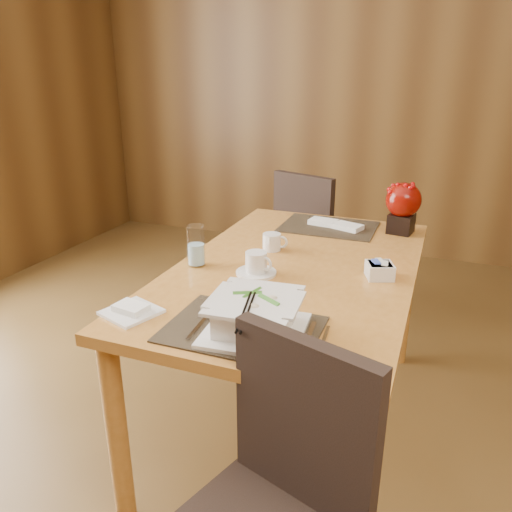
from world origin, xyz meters
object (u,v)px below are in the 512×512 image
at_px(bread_plate, 131,312).
at_px(near_chair, 275,501).
at_px(coffee_cup, 256,265).
at_px(water_glass, 196,246).
at_px(soup_setting, 255,317).
at_px(creamer_jug, 272,242).
at_px(dining_table, 295,288).
at_px(sugar_caddy, 380,270).
at_px(far_chair, 312,236).
at_px(berry_decor, 403,205).

relative_size(bread_plate, near_chair, 0.17).
distance_m(coffee_cup, bread_plate, 0.51).
bearing_deg(water_glass, soup_setting, -45.88).
distance_m(creamer_jug, bread_plate, 0.75).
height_order(bread_plate, near_chair, near_chair).
xyz_separation_m(coffee_cup, creamer_jug, (-0.03, 0.27, -0.00)).
distance_m(coffee_cup, near_chair, 0.88).
height_order(soup_setting, bread_plate, soup_setting).
bearing_deg(water_glass, dining_table, 19.62).
xyz_separation_m(coffee_cup, sugar_caddy, (0.44, 0.13, -0.01)).
height_order(creamer_jug, near_chair, near_chair).
bearing_deg(soup_setting, creamer_jug, 100.96).
bearing_deg(bread_plate, sugar_caddy, 39.96).
height_order(coffee_cup, water_glass, water_glass).
bearing_deg(far_chair, near_chair, 122.47).
relative_size(dining_table, creamer_jug, 15.00).
bearing_deg(sugar_caddy, creamer_jug, 163.38).
distance_m(sugar_caddy, far_chair, 1.25).
height_order(dining_table, water_glass, water_glass).
xyz_separation_m(coffee_cup, bread_plate, (-0.25, -0.45, -0.03)).
height_order(near_chair, far_chair, far_chair).
distance_m(water_glass, near_chair, 1.02).
xyz_separation_m(sugar_caddy, berry_decor, (0.01, 0.59, 0.11)).
bearing_deg(bread_plate, near_chair, -27.73).
xyz_separation_m(creamer_jug, berry_decor, (0.49, 0.45, 0.10)).
xyz_separation_m(soup_setting, berry_decor, (0.29, 1.15, 0.08)).
relative_size(water_glass, bread_plate, 1.06).
distance_m(water_glass, far_chair, 1.27).
height_order(berry_decor, far_chair, berry_decor).
xyz_separation_m(sugar_caddy, bread_plate, (-0.69, -0.58, -0.02)).
bearing_deg(water_glass, bread_plate, -90.00).
xyz_separation_m(creamer_jug, far_chair, (-0.07, 0.95, -0.27)).
bearing_deg(coffee_cup, bread_plate, -119.34).
distance_m(coffee_cup, creamer_jug, 0.27).
height_order(soup_setting, far_chair, far_chair).
bearing_deg(sugar_caddy, bread_plate, -140.04).
distance_m(coffee_cup, berry_decor, 0.86).
bearing_deg(soup_setting, berry_decor, 71.00).
xyz_separation_m(dining_table, far_chair, (-0.22, 1.09, -0.14)).
distance_m(soup_setting, coffee_cup, 0.46).
xyz_separation_m(water_glass, near_chair, (0.59, -0.76, -0.33)).
bearing_deg(dining_table, coffee_cup, -132.08).
bearing_deg(creamer_jug, water_glass, -134.73).
bearing_deg(coffee_cup, water_glass, -179.80).
bearing_deg(far_chair, coffee_cup, 114.58).
bearing_deg(soup_setting, sugar_caddy, 58.87).
relative_size(soup_setting, coffee_cup, 1.98).
height_order(dining_table, soup_setting, soup_setting).
bearing_deg(sugar_caddy, near_chair, -96.23).
bearing_deg(soup_setting, coffee_cup, 106.07).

